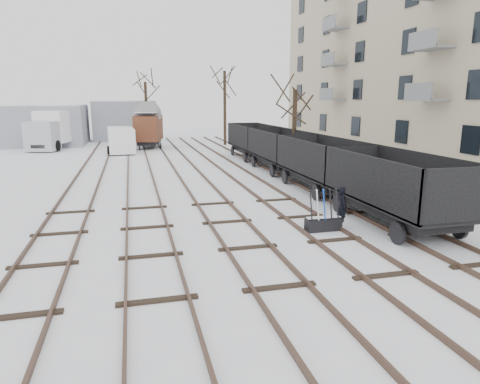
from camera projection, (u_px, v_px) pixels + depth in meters
The scene contains 17 objects.
ground at pixel (248, 248), 13.52m from camera, with size 120.00×120.00×0.00m, color white.
tracks at pixel (190, 174), 26.45m from camera, with size 13.90×52.00×0.16m.
apartment_block at pixel (471, 49), 29.86m from camera, with size 10.12×45.00×16.10m.
shed_left at pixel (35, 125), 44.06m from camera, with size 10.00×8.00×4.10m.
shed_right at pixel (125, 120), 49.97m from camera, with size 7.00×6.00×4.50m.
ground_frame at pixel (323, 223), 15.29m from camera, with size 1.30×0.43×1.49m.
worker at pixel (342, 208), 15.46m from camera, with size 0.57×0.37×1.56m, color black.
freight_wagon_a at pixel (394, 198), 15.96m from camera, with size 2.60×6.50×2.65m.
freight_wagon_b at pixel (321, 171), 22.02m from camera, with size 2.60×6.50×2.65m.
freight_wagon_c at pixel (279, 155), 28.09m from camera, with size 2.60×6.50×2.65m.
freight_wagon_d at pixel (253, 145), 34.15m from camera, with size 2.60×6.50×2.65m.
box_van_wagon at pixel (149, 127), 41.09m from camera, with size 3.22×4.88×3.43m.
lorry at pixel (55, 129), 40.80m from camera, with size 3.86×8.19×3.57m.
panel_van at pixel (121, 140), 37.59m from camera, with size 2.44×5.07×2.18m.
tree_near at pixel (294, 130), 28.60m from camera, with size 0.30×0.30×5.26m, color black.
tree_far_left at pixel (147, 113), 45.78m from camera, with size 0.30×0.30×6.43m, color black.
tree_far_right at pixel (225, 108), 43.59m from camera, with size 0.30×0.30×7.42m, color black.
Camera 1 is at (-3.39, -12.37, 4.61)m, focal length 32.00 mm.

